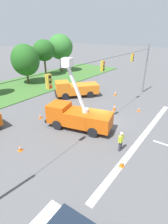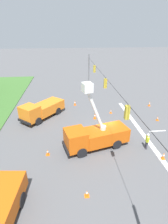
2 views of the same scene
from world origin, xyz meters
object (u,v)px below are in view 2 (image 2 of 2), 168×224
Objects in this scene: traffic_cone_mid_right at (163,156)px; traffic_cone_near_bucket at (95,116)px; road_worker at (147,140)px; traffic_cone_foreground_right at (87,193)px; traffic_cone_lane_edge_b at (48,152)px; traffic_cone_far_right at (75,103)px; traffic_cone_mid_left at (149,104)px; traffic_cone_foreground_left at (111,111)px; utility_truck_support_far at (42,109)px; traffic_cone_lane_edge_a at (158,118)px; utility_truck_bucket_lift at (95,135)px.

traffic_cone_mid_right is 0.89× the size of traffic_cone_near_bucket.
traffic_cone_foreground_right is at bearing 126.77° from road_worker.
traffic_cone_mid_right is 10.87m from traffic_cone_lane_edge_b.
traffic_cone_mid_left is at bearing -97.32° from traffic_cone_far_right.
traffic_cone_lane_edge_b is (-8.42, 8.24, 0.03)m from traffic_cone_foreground_left.
utility_truck_support_far is at bearing 129.41° from traffic_cone_far_right.
traffic_cone_foreground_left is at bearing -20.67° from traffic_cone_foreground_right.
traffic_cone_mid_left is at bearing -37.38° from traffic_cone_foreground_right.
traffic_cone_foreground_left is 1.01× the size of traffic_cone_foreground_right.
road_worker is at bearing -169.54° from traffic_cone_foreground_left.
traffic_cone_mid_left is (10.36, -5.08, -0.63)m from road_worker.
traffic_cone_lane_edge_a is (10.56, -10.64, 0.03)m from traffic_cone_foreground_right.
traffic_cone_mid_left is 11.71m from traffic_cone_far_right.
traffic_cone_foreground_left is 11.79m from traffic_cone_lane_edge_b.
traffic_cone_foreground_left is at bearing 13.90° from traffic_cone_mid_right.
traffic_cone_mid_right is at bearing -151.04° from traffic_cone_far_right.
traffic_cone_near_bucket reaches higher than traffic_cone_far_right.
traffic_cone_lane_edge_a is (-4.73, 1.04, -0.07)m from traffic_cone_mid_left.
utility_truck_support_far reaches higher than road_worker.
traffic_cone_lane_edge_a is at bearing -62.22° from utility_truck_bucket_lift.
utility_truck_bucket_lift reaches higher than traffic_cone_mid_right.
utility_truck_bucket_lift is 9.37× the size of traffic_cone_mid_right.
road_worker is at bearing 153.87° from traffic_cone_mid_left.
traffic_cone_mid_right is (-9.68, -12.12, -0.85)m from utility_truck_support_far.
traffic_cone_near_bucket is at bearing 80.80° from traffic_cone_lane_edge_a.
utility_truck_bucket_lift is 10.78× the size of traffic_cone_lane_edge_b.
utility_truck_support_far reaches higher than traffic_cone_mid_left.
traffic_cone_far_right is at bearing 26.19° from traffic_cone_near_bucket.
traffic_cone_mid_left is 18.12m from traffic_cone_lane_edge_b.
utility_truck_support_far reaches higher than traffic_cone_far_right.
utility_truck_support_far reaches higher than traffic_cone_lane_edge_b.
traffic_cone_far_right is at bearing 59.54° from traffic_cone_lane_edge_a.
utility_truck_support_far is at bearing 81.06° from traffic_cone_lane_edge_a.
traffic_cone_mid_right is (-10.08, -2.50, 0.09)m from traffic_cone_foreground_left.
road_worker is 3.03× the size of traffic_cone_foreground_left.
traffic_cone_far_right is (4.89, 2.41, -0.01)m from traffic_cone_near_bucket.
traffic_cone_foreground_left is at bearing -124.47° from traffic_cone_far_right.
traffic_cone_mid_left is at bearing -46.88° from utility_truck_bucket_lift.
traffic_cone_lane_edge_a is at bearing -35.64° from road_worker.
traffic_cone_near_bucket is (-3.40, 9.21, 0.04)m from traffic_cone_mid_left.
traffic_cone_mid_right is at bearing 156.95° from traffic_cone_lane_edge_a.
traffic_cone_foreground_left is 6.04m from traffic_cone_far_right.
road_worker reaches higher than traffic_cone_near_bucket.
utility_truck_bucket_lift reaches higher than traffic_cone_far_right.
utility_truck_bucket_lift is 6.62m from traffic_cone_mid_right.
traffic_cone_lane_edge_a is 0.77× the size of traffic_cone_far_right.
traffic_cone_mid_left is at bearing -12.44° from traffic_cone_lane_edge_a.
utility_truck_bucket_lift is 14.00m from traffic_cone_mid_left.
traffic_cone_mid_left reaches higher than traffic_cone_lane_edge_a.
traffic_cone_mid_right is 9.99m from traffic_cone_near_bucket.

